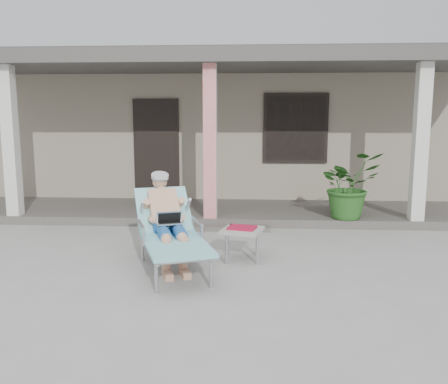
{
  "coord_description": "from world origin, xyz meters",
  "views": [
    {
      "loc": [
        0.72,
        -5.91,
        1.9
      ],
      "look_at": [
        0.33,
        0.6,
        0.85
      ],
      "focal_mm": 38.0,
      "sensor_mm": 36.0,
      "label": 1
    }
  ],
  "objects": [
    {
      "name": "house",
      "position": [
        0.0,
        6.5,
        1.67
      ],
      "size": [
        10.4,
        5.4,
        3.3
      ],
      "color": "#9E937E",
      "rests_on": "ground"
    },
    {
      "name": "porch_step",
      "position": [
        0.0,
        1.85,
        0.04
      ],
      "size": [
        2.0,
        0.3,
        0.07
      ],
      "primitive_type": "cube",
      "color": "#605B56",
      "rests_on": "ground"
    },
    {
      "name": "porch_overhang",
      "position": [
        0.0,
        2.95,
        2.79
      ],
      "size": [
        10.0,
        2.3,
        2.85
      ],
      "color": "silver",
      "rests_on": "porch_deck"
    },
    {
      "name": "potted_palm",
      "position": [
        2.38,
        2.25,
        0.73
      ],
      "size": [
        1.31,
        1.23,
        1.15
      ],
      "primitive_type": "imported",
      "rotation": [
        0.0,
        0.0,
        0.4
      ],
      "color": "#26591E",
      "rests_on": "porch_deck"
    },
    {
      "name": "porch_deck",
      "position": [
        0.0,
        3.0,
        0.07
      ],
      "size": [
        10.0,
        2.0,
        0.15
      ],
      "primitive_type": "cube",
      "color": "#605B56",
      "rests_on": "ground"
    },
    {
      "name": "ground",
      "position": [
        0.0,
        0.0,
        0.0
      ],
      "size": [
        60.0,
        60.0,
        0.0
      ],
      "primitive_type": "plane",
      "color": "#9E9E99",
      "rests_on": "ground"
    },
    {
      "name": "lounger",
      "position": [
        -0.33,
        -0.1,
        0.76
      ],
      "size": [
        1.29,
        1.95,
        1.23
      ],
      "rotation": [
        0.0,
        0.0,
        0.35
      ],
      "color": "#B7B7BC",
      "rests_on": "ground"
    },
    {
      "name": "side_table",
      "position": [
        0.59,
        0.21,
        0.38
      ],
      "size": [
        0.61,
        0.61,
        0.45
      ],
      "rotation": [
        0.0,
        0.0,
        -0.26
      ],
      "color": "#A4A4A0",
      "rests_on": "ground"
    }
  ]
}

